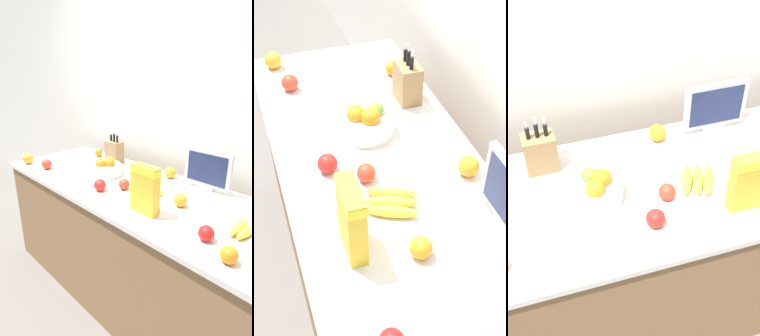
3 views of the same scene
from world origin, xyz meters
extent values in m
plane|color=slate|center=(0.00, 0.00, 0.00)|extent=(14.00, 14.00, 0.00)
cube|color=silver|center=(0.00, 0.60, 1.30)|extent=(9.00, 0.06, 2.60)
cube|color=olive|center=(0.00, 0.00, 0.42)|extent=(2.02, 0.75, 0.84)
cube|color=silver|center=(0.00, 0.00, 0.85)|extent=(2.05, 0.78, 0.03)
cube|color=#937047|center=(-0.43, 0.26, 0.96)|extent=(0.14, 0.10, 0.18)
cylinder|color=black|center=(-0.47, 0.26, 1.07)|extent=(0.02, 0.02, 0.05)
cube|color=silver|center=(-0.47, 0.26, 1.11)|extent=(0.01, 0.00, 0.03)
cylinder|color=black|center=(-0.43, 0.26, 1.08)|extent=(0.02, 0.02, 0.06)
cube|color=silver|center=(-0.43, 0.26, 1.13)|extent=(0.01, 0.00, 0.04)
cylinder|color=black|center=(-0.39, 0.26, 1.07)|extent=(0.02, 0.02, 0.06)
cube|color=silver|center=(-0.39, 0.26, 1.12)|extent=(0.01, 0.00, 0.04)
cube|color=#B7B7BC|center=(0.40, 0.29, 0.88)|extent=(0.11, 0.03, 0.03)
cube|color=#B7B7BC|center=(0.40, 0.29, 1.01)|extent=(0.31, 0.02, 0.23)
cube|color=#19234C|center=(0.40, 0.27, 1.01)|extent=(0.26, 0.00, 0.19)
cube|color=gold|center=(0.32, -0.21, 1.00)|extent=(0.16, 0.06, 0.26)
cube|color=yellow|center=(0.32, -0.21, 1.10)|extent=(0.16, 0.06, 0.04)
cylinder|color=silver|center=(-0.25, 0.01, 0.91)|extent=(0.23, 0.23, 0.08)
sphere|color=orange|center=(-0.22, 0.02, 0.96)|extent=(0.08, 0.08, 0.08)
sphere|color=#6B9E33|center=(-0.26, 0.05, 0.96)|extent=(0.07, 0.07, 0.07)
sphere|color=orange|center=(-0.26, -0.03, 0.96)|extent=(0.08, 0.08, 0.08)
ellipsoid|color=yellow|center=(0.80, -0.03, 0.89)|extent=(0.06, 0.19, 0.04)
ellipsoid|color=yellow|center=(0.75, -0.03, 0.89)|extent=(0.05, 0.19, 0.04)
ellipsoid|color=yellow|center=(0.23, -0.05, 0.89)|extent=(0.12, 0.18, 0.04)
ellipsoid|color=yellow|center=(0.19, -0.04, 0.89)|extent=(0.11, 0.19, 0.04)
ellipsoid|color=yellow|center=(0.15, -0.02, 0.89)|extent=(0.11, 0.19, 0.04)
sphere|color=red|center=(-0.67, -0.24, 0.91)|extent=(0.08, 0.08, 0.08)
sphere|color=red|center=(0.68, -0.21, 0.90)|extent=(0.07, 0.07, 0.07)
sphere|color=red|center=(0.03, -0.08, 0.90)|extent=(0.07, 0.07, 0.07)
sphere|color=red|center=(-0.06, -0.20, 0.91)|extent=(0.08, 0.08, 0.08)
sphere|color=orange|center=(-0.91, -0.28, 0.91)|extent=(0.09, 0.09, 0.09)
sphere|color=orange|center=(0.42, -0.02, 0.90)|extent=(0.07, 0.07, 0.07)
sphere|color=orange|center=(-0.66, 0.27, 0.90)|extent=(0.07, 0.07, 0.07)
sphere|color=orange|center=(0.12, 0.29, 0.91)|extent=(0.08, 0.08, 0.08)
sphere|color=orange|center=(0.82, -0.28, 0.90)|extent=(0.07, 0.07, 0.07)
camera|label=1|loc=(1.14, -1.16, 1.56)|focal=28.00mm
camera|label=2|loc=(1.26, -0.43, 2.06)|focal=50.00mm
camera|label=3|loc=(-0.50, -1.32, 2.28)|focal=50.00mm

